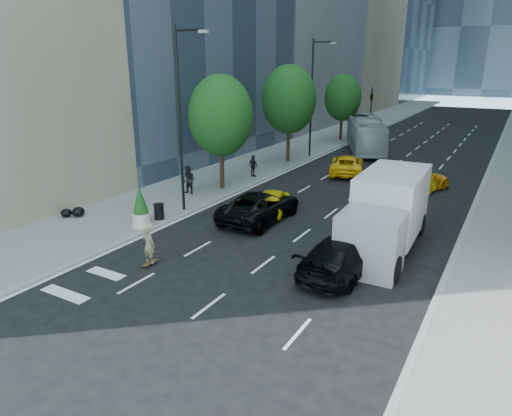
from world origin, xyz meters
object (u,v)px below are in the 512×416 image
Objects in this scene: black_sedan_mercedes at (343,255)px; trash_can at (159,212)px; planter_shrub at (141,207)px; black_sedan_lincoln at (260,206)px; skateboarder at (149,247)px; city_bus at (365,134)px; box_truck at (386,213)px.

black_sedan_mercedes is 6.63× the size of trash_can.
black_sedan_lincoln is at bearing 43.30° from planter_shrub.
black_sedan_lincoln is 6.33m from planter_shrub.
black_sedan_mercedes is at bearing -156.04° from skateboarder.
skateboarder is at bearing 29.38° from black_sedan_mercedes.
box_truck is (8.26, -23.64, 0.17)m from city_bus.
trash_can is 0.37× the size of planter_shrub.
skateboarder is 4.63m from planter_shrub.
black_sedan_lincoln is at bearing -100.23° from skateboarder.
box_truck is (8.19, 6.79, 0.96)m from skateboarder.
city_bus reaches higher than black_sedan_lincoln.
planter_shrub reaches higher than black_sedan_lincoln.
box_truck is at bearing -93.85° from city_bus.
planter_shrub is at bearing -90.00° from trash_can.
planter_shrub is at bearing -43.66° from skateboarder.
trash_can is at bearing -53.76° from skateboarder.
trash_can is at bearing 33.75° from black_sedan_lincoln.
city_bus reaches higher than trash_can.
skateboarder is 2.01× the size of trash_can.
black_sedan_lincoln is 7.38m from black_sedan_mercedes.
city_bus is (-7.47, 26.97, 0.82)m from black_sedan_mercedes.
black_sedan_lincoln is 7.09m from box_truck.
planter_shrub is (-3.33, -27.31, -0.41)m from city_bus.
black_sedan_mercedes is 10.85m from trash_can.
box_truck reaches higher than planter_shrub.
black_sedan_lincoln is (1.20, 7.46, -0.03)m from skateboarder.
city_bus is at bearing 82.70° from trash_can.
skateboarder is 0.29× the size of black_sedan_lincoln.
box_truck reaches higher than skateboarder.
trash_can is at bearing 90.00° from planter_shrub.
box_truck is 12.17m from planter_shrub.
skateboarder is at bearing -52.67° from trash_can.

